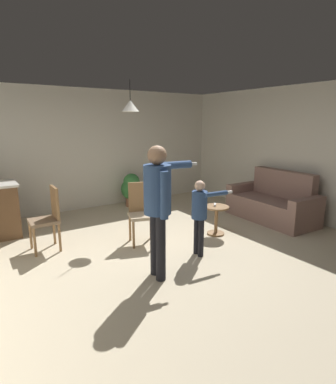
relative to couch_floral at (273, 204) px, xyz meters
The scene contains 12 objects.
ground 2.67m from the couch_floral, behind, with size 7.68×7.68×0.00m, color beige.
wall_back 4.12m from the couch_floral, 131.30° to the left, with size 6.40×0.10×2.70m, color silver.
wall_right 1.18m from the couch_floral, 19.37° to the right, with size 0.10×6.40×2.70m, color silver.
couch_floral is the anchor object (origin of this frame).
side_table_by_couch 1.56m from the couch_floral, behind, with size 0.44×0.44×0.52m.
person_adult 3.40m from the couch_floral, 166.71° to the right, with size 0.86×0.49×1.70m.
person_child 2.45m from the couch_floral, 167.49° to the right, with size 0.58×0.37×1.15m.
dining_chair_by_counter 2.87m from the couch_floral, behind, with size 0.53×0.53×1.00m.
dining_chair_near_wall 4.30m from the couch_floral, 167.30° to the left, with size 0.43×0.43×1.00m.
potted_plant_corner 3.19m from the couch_floral, 127.44° to the left, with size 0.51×0.51×0.78m.
spare_remote_on_table 1.57m from the couch_floral, behind, with size 0.04×0.13×0.04m, color white.
ceiling_light_pendant 3.44m from the couch_floral, 153.98° to the left, with size 0.32×0.32×0.55m.
Camera 1 is at (-2.54, -3.72, 1.98)m, focal length 28.98 mm.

